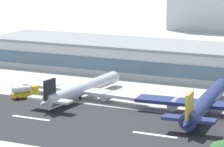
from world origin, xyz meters
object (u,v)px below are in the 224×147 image
(airliner_gold_tail_gate_1, at_px, (205,104))
(terminal_building, at_px, (184,61))
(airliner_black_tail_gate_0, at_px, (80,90))
(service_fuel_truck_0, at_px, (25,92))

(airliner_gold_tail_gate_1, bearing_deg, terminal_building, 20.28)
(airliner_black_tail_gate_0, xyz_separation_m, airliner_gold_tail_gate_1, (40.76, -1.93, 0.41))
(airliner_gold_tail_gate_1, height_order, service_fuel_truck_0, airliner_gold_tail_gate_1)
(terminal_building, bearing_deg, service_fuel_truck_0, -122.38)
(terminal_building, bearing_deg, airliner_black_tail_gate_0, -110.42)
(terminal_building, distance_m, airliner_black_tail_gate_0, 51.59)
(airliner_gold_tail_gate_1, xyz_separation_m, service_fuel_truck_0, (-57.33, -4.27, -1.41))
(airliner_gold_tail_gate_1, bearing_deg, service_fuel_truck_0, 90.14)
(service_fuel_truck_0, bearing_deg, terminal_building, 2.82)
(terminal_building, distance_m, service_fuel_truck_0, 64.63)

